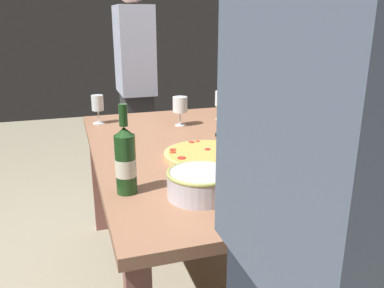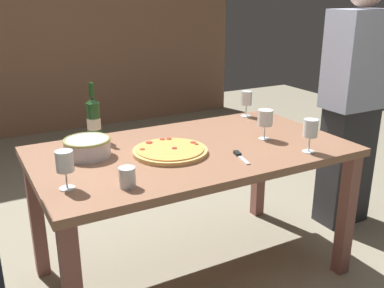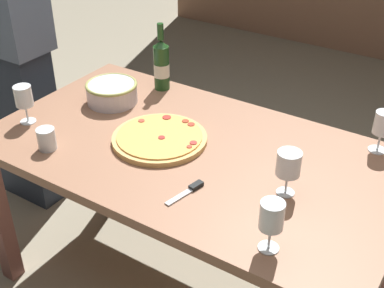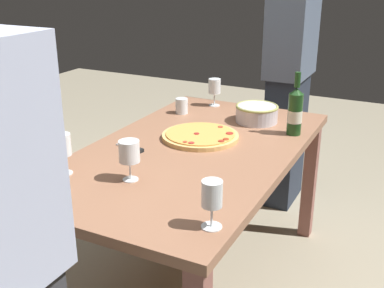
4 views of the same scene
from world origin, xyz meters
name	(u,v)px [view 1 (image 1 of 4)]	position (x,y,z in m)	size (l,w,h in m)	color
ground_plane	(192,284)	(0.00, 0.00, 0.00)	(8.00, 8.00, 0.00)	gray
dining_table	(192,167)	(0.00, 0.00, 0.66)	(1.60, 0.90, 0.75)	#926449
pizza	(206,154)	(-0.14, -0.02, 0.76)	(0.37, 0.37, 0.03)	#DFAE65
serving_bowl	(200,182)	(-0.51, 0.13, 0.80)	(0.23, 0.23, 0.09)	silver
wine_bottle	(126,160)	(-0.40, 0.36, 0.87)	(0.07, 0.07, 0.31)	#1E451C
wine_glass_near_pizza	(180,105)	(0.42, -0.06, 0.87)	(0.08, 0.08, 0.16)	white
wine_glass_by_bottle	(221,99)	(0.48, -0.33, 0.87)	(0.07, 0.07, 0.17)	white
wine_glass_far_left	(317,174)	(-0.69, -0.20, 0.86)	(0.07, 0.07, 0.16)	white
wine_glass_far_right	(98,104)	(0.60, 0.37, 0.86)	(0.07, 0.07, 0.16)	white
cup_amber	(304,166)	(-0.46, -0.30, 0.79)	(0.07, 0.07, 0.09)	white
pizza_knife	(227,135)	(0.14, -0.23, 0.76)	(0.06, 0.17, 0.02)	silver
person_host	(315,258)	(-1.14, 0.12, 0.91)	(0.42, 0.24, 1.77)	#252C3A
person_guest_left	(136,89)	(1.20, 0.05, 0.84)	(0.39, 0.24, 1.64)	#323237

